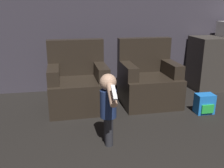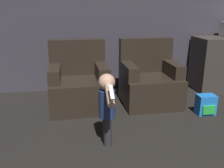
{
  "view_description": "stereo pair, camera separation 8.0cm",
  "coord_description": "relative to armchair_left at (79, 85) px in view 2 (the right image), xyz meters",
  "views": [
    {
      "loc": [
        -0.51,
        0.11,
        1.47
      ],
      "look_at": [
        0.04,
        3.06,
        0.52
      ],
      "focal_mm": 40.0,
      "sensor_mm": 36.0,
      "label": 1
    },
    {
      "loc": [
        -0.43,
        0.09,
        1.47
      ],
      "look_at": [
        0.04,
        3.06,
        0.52
      ],
      "focal_mm": 40.0,
      "sensor_mm": 36.0,
      "label": 2
    }
  ],
  "objects": [
    {
      "name": "wall_back",
      "position": [
        0.37,
        0.85,
        0.96
      ],
      "size": [
        8.4,
        0.05,
        2.6
      ],
      "color": "#3D3842",
      "rests_on": "ground_plane"
    },
    {
      "name": "armchair_left",
      "position": [
        0.0,
        0.0,
        0.0
      ],
      "size": [
        0.86,
        0.78,
        0.98
      ],
      "rotation": [
        0.0,
        0.0,
        0.02
      ],
      "color": "black",
      "rests_on": "ground_plane"
    },
    {
      "name": "armchair_right",
      "position": [
        1.08,
        0.0,
        0.0
      ],
      "size": [
        0.85,
        0.78,
        0.98
      ],
      "rotation": [
        0.0,
        0.0,
        0.02
      ],
      "color": "black",
      "rests_on": "ground_plane"
    },
    {
      "name": "person_toddler",
      "position": [
        0.27,
        -1.12,
        0.13
      ],
      "size": [
        0.18,
        0.56,
        0.8
      ],
      "rotation": [
        0.0,
        0.0,
        1.56
      ],
      "color": "#28282D",
      "rests_on": "ground_plane"
    },
    {
      "name": "toy_backpack",
      "position": [
        1.74,
        -0.55,
        -0.21
      ],
      "size": [
        0.25,
        0.19,
        0.28
      ],
      "color": "blue",
      "rests_on": "ground_plane"
    }
  ]
}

